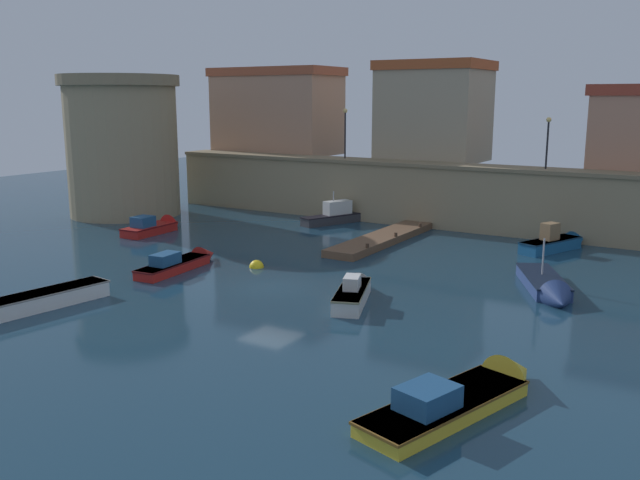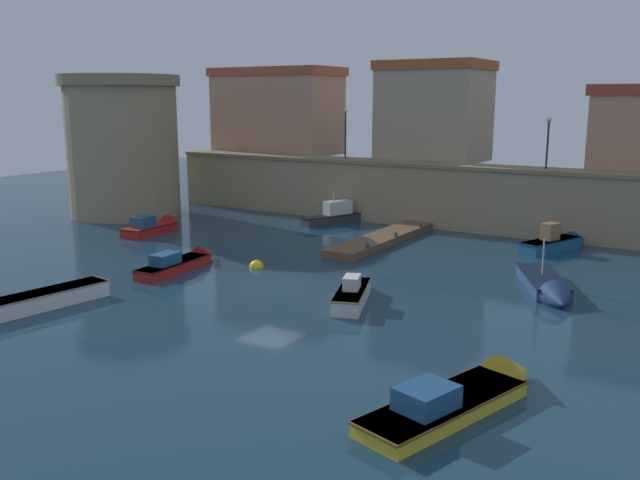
# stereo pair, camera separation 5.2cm
# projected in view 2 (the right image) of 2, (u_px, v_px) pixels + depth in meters

# --- Properties ---
(ground_plane) EXTENTS (107.44, 107.44, 0.00)m
(ground_plane) POSITION_uv_depth(u_px,v_px,m) (270.00, 287.00, 32.51)
(ground_plane) COLOR #19384C
(quay_wall) EXTENTS (42.94, 2.71, 4.43)m
(quay_wall) POSITION_uv_depth(u_px,v_px,m) (428.00, 194.00, 48.00)
(quay_wall) COLOR #9E8966
(quay_wall) RESTS_ON ground
(old_town_backdrop) EXTENTS (43.65, 6.19, 7.37)m
(old_town_backdrop) POSITION_uv_depth(u_px,v_px,m) (443.00, 116.00, 50.56)
(old_town_backdrop) COLOR tan
(old_town_backdrop) RESTS_ON ground
(fortress_tower) EXTENTS (8.91, 8.91, 10.55)m
(fortress_tower) POSITION_uv_depth(u_px,v_px,m) (123.00, 145.00, 51.79)
(fortress_tower) COLOR #9E8966
(fortress_tower) RESTS_ON ground
(pier_dock) EXTENTS (2.05, 11.37, 0.70)m
(pier_dock) POSITION_uv_depth(u_px,v_px,m) (383.00, 239.00, 42.72)
(pier_dock) COLOR brown
(pier_dock) RESTS_ON ground
(quay_lamp_0) EXTENTS (0.32, 0.32, 3.66)m
(quay_lamp_0) POSITION_uv_depth(u_px,v_px,m) (346.00, 126.00, 50.51)
(quay_lamp_0) COLOR black
(quay_lamp_0) RESTS_ON quay_wall
(quay_lamp_1) EXTENTS (0.32, 0.32, 3.26)m
(quay_lamp_1) POSITION_uv_depth(u_px,v_px,m) (548.00, 134.00, 43.02)
(quay_lamp_1) COLOR black
(quay_lamp_1) RESTS_ON quay_wall
(moored_boat_0) EXTENTS (1.80, 6.14, 1.44)m
(moored_boat_0) POSITION_uv_depth(u_px,v_px,m) (183.00, 262.00, 36.16)
(moored_boat_0) COLOR red
(moored_boat_0) RESTS_ON ground
(moored_boat_1) EXTENTS (2.92, 5.34, 1.47)m
(moored_boat_1) POSITION_uv_depth(u_px,v_px,m) (354.00, 291.00, 30.47)
(moored_boat_1) COLOR silver
(moored_boat_1) RESTS_ON ground
(moored_boat_2) EXTENTS (3.71, 7.40, 1.69)m
(moored_boat_2) POSITION_uv_depth(u_px,v_px,m) (469.00, 393.00, 20.09)
(moored_boat_2) COLOR gold
(moored_boat_2) RESTS_ON ground
(moored_boat_3) EXTENTS (2.22, 7.35, 1.24)m
(moored_boat_3) POSITION_uv_depth(u_px,v_px,m) (21.00, 304.00, 28.57)
(moored_boat_3) COLOR white
(moored_boat_3) RESTS_ON ground
(moored_boat_4) EXTENTS (3.60, 6.59, 2.54)m
(moored_boat_4) POSITION_uv_depth(u_px,v_px,m) (343.00, 215.00, 49.50)
(moored_boat_4) COLOR #333338
(moored_boat_4) RESTS_ON ground
(moored_boat_5) EXTENTS (1.80, 5.04, 1.71)m
(moored_boat_5) POSITION_uv_depth(u_px,v_px,m) (157.00, 226.00, 45.87)
(moored_boat_5) COLOR red
(moored_boat_5) RESTS_ON ground
(moored_boat_7) EXTENTS (3.26, 5.70, 1.93)m
(moored_boat_7) POSITION_uv_depth(u_px,v_px,m) (558.00, 242.00, 40.51)
(moored_boat_7) COLOR #195689
(moored_boat_7) RESTS_ON ground
(moored_boat_8) EXTENTS (4.16, 6.36, 2.81)m
(moored_boat_8) POSITION_uv_depth(u_px,v_px,m) (548.00, 288.00, 31.26)
(moored_boat_8) COLOR navy
(moored_boat_8) RESTS_ON ground
(mooring_buoy_0) EXTENTS (0.78, 0.78, 0.78)m
(mooring_buoy_0) POSITION_uv_depth(u_px,v_px,m) (257.00, 267.00, 36.39)
(mooring_buoy_0) COLOR yellow
(mooring_buoy_0) RESTS_ON ground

